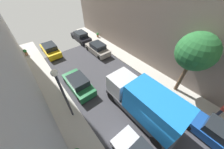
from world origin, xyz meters
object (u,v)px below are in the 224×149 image
delivery_truck (144,103)px  street_tree_1 (196,52)px  pedestrian (224,109)px  potted_plant_0 (98,35)px  parked_car_right_1 (98,49)px  lamp_post (62,89)px  parked_car_left_4 (51,50)px  parked_car_right_0 (217,134)px  parked_car_left_3 (78,84)px  parked_car_right_2 (81,37)px  potted_plant_2 (25,52)px

delivery_truck → street_tree_1: (4.94, -0.44, 2.81)m
pedestrian → potted_plant_0: pedestrian is taller
parked_car_right_1 → street_tree_1: bearing=-78.5°
parked_car_right_1 → lamp_post: (-7.30, -6.89, 2.78)m
parked_car_left_4 → street_tree_1: 17.30m
parked_car_right_0 → parked_car_left_3: bearing=116.8°
parked_car_left_3 → street_tree_1: 10.75m
parked_car_right_0 → delivery_truck: bearing=120.1°
parked_car_left_4 → delivery_truck: delivery_truck is taller
pedestrian → street_tree_1: 5.18m
parked_car_right_2 → pedestrian: 19.93m
parked_car_right_0 → lamp_post: size_ratio=0.83×
parked_car_left_3 → pedestrian: (7.66, -10.28, 0.35)m
street_tree_1 → delivery_truck: bearing=174.9°
parked_car_right_0 → parked_car_right_1: 15.21m
street_tree_1 → lamp_post: (-9.54, 4.10, -1.09)m
parked_car_left_3 → parked_car_right_2: 10.94m
parked_car_left_4 → parked_car_right_2: same height
pedestrian → parked_car_right_2: bearing=96.5°
parked_car_right_2 → potted_plant_2: (-8.33, 0.85, -0.11)m
parked_car_left_3 → pedestrian: pedestrian is taller
lamp_post → parked_car_right_1: bearing=43.3°
parked_car_right_2 → delivery_truck: size_ratio=0.64×
parked_car_right_1 → potted_plant_0: (2.82, 4.21, -0.15)m
parked_car_left_3 → potted_plant_2: bearing=105.8°
parked_car_left_4 → pedestrian: bearing=-67.9°
parked_car_right_0 → parked_car_right_1: (0.00, 15.21, 0.00)m
parked_car_left_3 → pedestrian: 12.83m
parked_car_right_0 → parked_car_right_2: same height
parked_car_left_3 → street_tree_1: size_ratio=0.70×
potted_plant_0 → lamp_post: 15.30m
lamp_post → potted_plant_0: bearing=47.6°
parked_car_right_0 → potted_plant_0: parked_car_right_0 is taller
parked_car_right_0 → potted_plant_0: (2.82, 19.42, -0.15)m
parked_car_left_4 → potted_plant_0: size_ratio=5.51×
parked_car_right_1 → parked_car_right_0: bearing=-90.0°
parked_car_right_1 → parked_car_right_2: 5.02m
potted_plant_0 → street_tree_1: bearing=-92.2°
parked_car_left_3 → parked_car_right_2: bearing=60.4°
delivery_truck → pedestrian: (4.96, -4.24, -0.71)m
delivery_truck → pedestrian: bearing=-40.5°
parked_car_right_1 → parked_car_right_2: bearing=90.0°
pedestrian → potted_plant_2: (-10.59, 20.65, -0.46)m
parked_car_left_4 → parked_car_left_3: bearing=-90.0°
parked_car_right_0 → parked_car_right_2: (0.00, 20.23, 0.00)m
parked_car_right_1 → pedestrian: (2.26, -14.78, 0.35)m
potted_plant_2 → street_tree_1: bearing=-57.9°
delivery_truck → potted_plant_2: bearing=108.9°
potted_plant_0 → parked_car_right_1: bearing=-123.8°
parked_car_left_4 → potted_plant_2: size_ratio=4.90×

